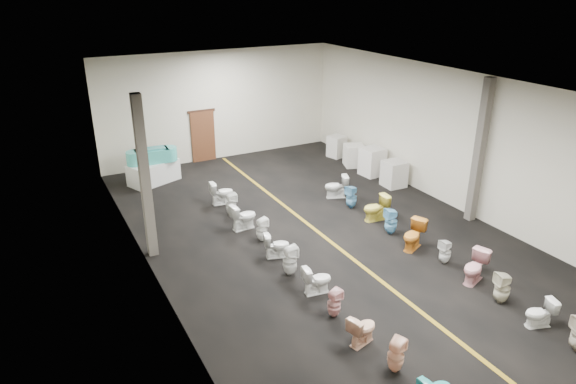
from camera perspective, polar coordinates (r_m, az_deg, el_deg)
name	(u,v)px	position (r m, az deg, el deg)	size (l,w,h in m)	color
floor	(318,232)	(15.63, 3.32, -4.43)	(16.00, 16.00, 0.00)	black
ceiling	(321,83)	(14.17, 3.74, 12.01)	(16.00, 16.00, 0.00)	black
wall_back	(219,106)	(21.70, -7.66, 9.50)	(10.00, 10.00, 0.00)	beige
wall_left	(144,193)	(13.01, -15.67, -0.13)	(16.00, 16.00, 0.00)	beige
wall_right	(450,138)	(17.77, 17.51, 5.72)	(16.00, 16.00, 0.00)	beige
aisle_stripe	(318,232)	(15.63, 3.32, -4.42)	(0.12, 15.60, 0.01)	olive
back_door	(203,136)	(21.69, -9.42, 6.11)	(1.00, 0.10, 2.10)	#562D19
door_frame	(201,111)	(21.43, -9.61, 8.86)	(1.15, 0.08, 0.10)	#331C11
column_left	(145,179)	(13.97, -15.62, 1.45)	(0.25, 0.25, 4.50)	#59544C
column_right	(479,152)	(16.62, 20.49, 4.20)	(0.25, 0.25, 4.50)	#59544C
display_table	(154,172)	(19.85, -14.69, 2.13)	(1.82, 0.91, 0.81)	silver
bathtub	(152,155)	(19.63, -14.88, 3.95)	(1.86, 0.71, 0.55)	#3FB5AA
appliance_crate_a	(394,174)	(19.24, 11.70, 2.00)	(0.74, 0.74, 0.96)	beige
appliance_crate_b	(372,162)	(20.19, 9.35, 3.36)	(0.79, 0.79, 1.09)	silver
appliance_crate_c	(354,155)	(21.14, 7.37, 4.05)	(0.77, 0.77, 0.87)	silver
appliance_crate_d	(337,146)	(22.16, 5.43, 5.06)	(0.64, 0.64, 0.91)	silver
toilet_left_1	(396,356)	(10.60, 11.90, -17.36)	(0.33, 0.33, 0.73)	#F4B796
toilet_left_2	(362,329)	(11.16, 8.25, -14.82)	(0.39, 0.68, 0.70)	#EEB594
toilet_left_3	(334,303)	(11.85, 5.15, -12.21)	(0.31, 0.32, 0.69)	#D59898
toilet_left_4	(317,280)	(12.61, 3.23, -9.70)	(0.40, 0.71, 0.72)	white
toilet_left_5	(290,260)	(13.28, 0.21, -7.61)	(0.37, 0.38, 0.82)	white
toilet_left_6	(277,245)	(14.10, -1.26, -5.95)	(0.39, 0.69, 0.71)	white
toilet_left_7	(262,229)	(14.96, -2.93, -4.18)	(0.32, 0.33, 0.72)	white
toilet_left_8	(243,216)	(15.68, -4.98, -2.72)	(0.46, 0.80, 0.82)	white
toilet_left_9	(231,204)	(16.63, -6.34, -1.37)	(0.34, 0.35, 0.75)	white
toilet_left_10	(222,193)	(17.51, -7.38, -0.08)	(0.45, 0.78, 0.80)	white
toilet_right_1	(540,313)	(12.76, 26.21, -12.01)	(0.37, 0.65, 0.67)	white
toilet_right_2	(502,288)	(13.21, 22.71, -9.80)	(0.36, 0.37, 0.80)	beige
toilet_right_3	(475,267)	(13.81, 20.07, -7.87)	(0.46, 0.80, 0.82)	pink
toilet_right_4	(445,252)	(14.43, 17.06, -6.35)	(0.31, 0.32, 0.69)	silver
toilet_right_5	(414,235)	(14.91, 13.79, -4.69)	(0.47, 0.82, 0.83)	orange
toilet_right_6	(391,221)	(15.63, 11.38, -3.20)	(0.37, 0.38, 0.82)	#72BCE5
toilet_right_7	(376,208)	(16.40, 9.73, -1.77)	(0.46, 0.81, 0.83)	#ECD950
toilet_right_8	(351,197)	(17.17, 7.06, -0.53)	(0.36, 0.37, 0.79)	#66A9D0
toilet_right_9	(336,187)	(17.94, 5.38, 0.61)	(0.45, 0.80, 0.81)	white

